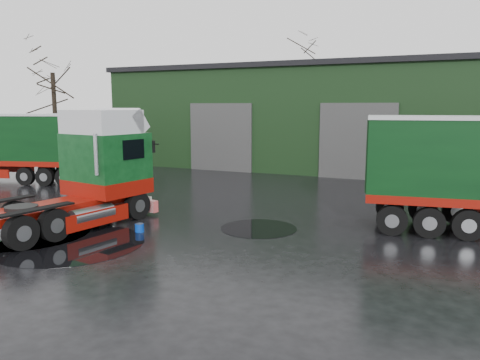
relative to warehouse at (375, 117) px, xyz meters
name	(u,v)px	position (x,y,z in m)	size (l,w,h in m)	color
ground	(190,245)	(-2.00, -20.00, -3.16)	(100.00, 100.00, 0.00)	black
warehouse	(375,117)	(0.00, 0.00, 0.00)	(32.40, 12.40, 6.30)	black
hero_tractor	(63,170)	(-6.50, -20.01, -1.28)	(2.57, 6.05, 3.76)	#0E4019
wash_bucket	(139,228)	(-4.10, -19.45, -3.03)	(0.27, 0.27, 0.26)	#0835B1
tree_left	(54,100)	(-19.00, -8.00, 1.09)	(4.40, 4.40, 8.50)	black
tree_back_a	(301,96)	(-8.00, 10.00, 1.59)	(4.40, 4.40, 9.50)	black
puddle_0	(70,244)	(-5.13, -21.29, -3.15)	(4.14, 4.14, 0.01)	black
puddle_1	(259,228)	(-0.90, -17.56, -3.15)	(2.43, 2.43, 0.01)	black
puddle_2	(27,234)	(-7.09, -21.05, -3.15)	(3.72, 3.72, 0.01)	black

